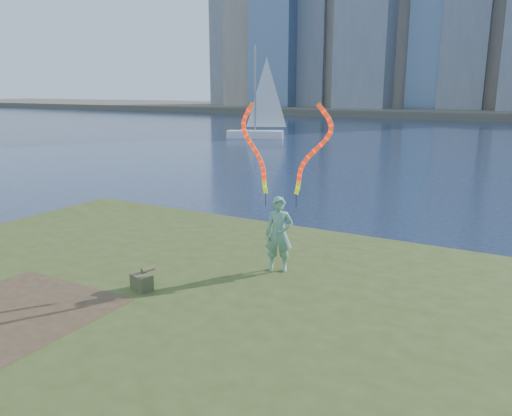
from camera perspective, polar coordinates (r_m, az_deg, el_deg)
The scene contains 7 objects.
ground at distance 11.52m, azimuth -5.35°, elevation -11.65°, with size 320.00×320.00×0.00m, color #1A2742.
grassy_knoll at distance 9.78m, azimuth -13.30°, elevation -14.60°, with size 20.00×18.00×0.80m.
dirt_patch at distance 10.60m, azimuth -25.81°, elevation -10.53°, with size 3.20×3.00×0.02m, color #47331E.
far_shore at distance 103.79m, azimuth 26.46°, elevation 9.77°, with size 320.00×40.00×1.20m, color brown.
woman_with_ribbons at distance 11.23m, azimuth 2.71°, elevation -0.36°, with size 1.96×0.81×4.10m.
canvas_bag at distance 10.77m, azimuth -12.88°, elevation -8.14°, with size 0.51×0.58×0.43m.
sailboat at distance 50.66m, azimuth 0.26°, elevation 9.75°, with size 5.86×3.98×9.04m.
Camera 1 is at (6.01, -8.53, 4.89)m, focal length 35.00 mm.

